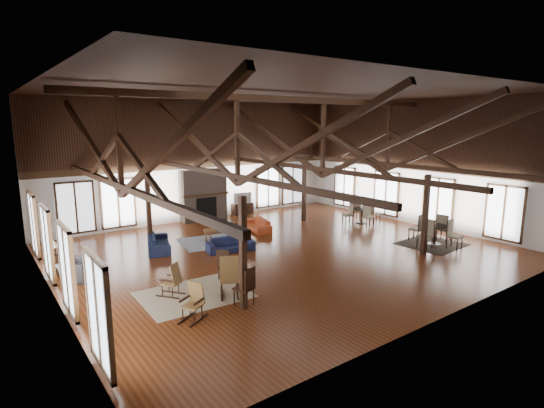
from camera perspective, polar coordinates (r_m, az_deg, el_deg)
floor at (r=16.62m, az=1.47°, el=-6.31°), size 16.00×16.00×0.00m
ceiling at (r=15.92m, az=1.57°, el=14.81°), size 16.00×14.00×0.02m
wall_back at (r=21.94m, az=-9.72°, el=5.71°), size 16.00×0.02×6.00m
wall_front at (r=11.33m, az=23.58°, el=0.31°), size 16.00×0.02×6.00m
wall_left at (r=12.85m, az=-28.10°, el=1.09°), size 0.02×14.00×6.00m
wall_right at (r=21.78m, az=18.55°, el=5.27°), size 0.02×14.00×6.00m
roof_truss at (r=15.91m, az=1.54°, el=7.71°), size 15.60×14.07×3.14m
post_grid at (r=16.23m, az=1.49°, el=-1.15°), size 8.16×7.16×3.05m
fireplace at (r=21.86m, az=-9.19°, el=1.18°), size 2.50×0.69×2.60m
ceiling_fan at (r=15.47m, az=5.28°, el=6.48°), size 1.60×1.60×0.75m
sofa_navy_front at (r=16.58m, az=-5.59°, el=-5.43°), size 1.94×1.07×0.53m
sofa_navy_left at (r=17.22m, az=-15.00°, el=-5.01°), size 2.22×1.43×0.61m
sofa_orange at (r=19.65m, az=-1.93°, el=-2.80°), size 1.97×1.14×0.54m
coffee_table at (r=18.06m, az=-7.11°, el=-3.59°), size 1.38×0.97×0.48m
vase at (r=18.05m, az=-6.91°, el=-3.12°), size 0.18×0.18×0.17m
armchair at (r=14.91m, az=-24.62°, el=-8.03°), size 1.31×1.32×0.65m
side_table_lamp at (r=15.85m, az=-27.13°, el=-6.75°), size 0.45×0.45×1.14m
rocking_chair_a at (r=12.62m, az=-13.17°, el=-10.02°), size 0.78×0.85×0.98m
rocking_chair_b at (r=12.31m, az=-5.76°, el=-9.75°), size 0.88×1.07×1.22m
rocking_chair_c at (r=11.16m, az=-10.44°, el=-12.75°), size 0.86×0.73×0.98m
side_chair_a at (r=13.54m, az=-6.42°, el=-7.78°), size 0.59×0.59×1.01m
side_chair_b at (r=11.60m, az=-3.40°, el=-10.68°), size 0.60×0.60×1.10m
cafe_table_near at (r=18.52m, az=21.06°, el=-3.42°), size 2.21×2.21×1.14m
cafe_table_far at (r=21.49m, az=11.95°, el=-1.18°), size 2.00×2.00×1.03m
cup_near at (r=18.50m, az=20.99°, el=-2.46°), size 0.17×0.17×0.10m
cup_far at (r=21.51m, az=11.89°, el=-0.43°), size 0.12×0.12×0.09m
tv_console at (r=23.25m, az=-4.00°, el=-0.62°), size 1.19×0.44×0.59m
television at (r=23.12m, az=-4.09°, el=0.83°), size 1.06×0.26×0.61m
rug_tan at (r=12.75m, az=-10.47°, el=-11.89°), size 3.04×2.42×0.01m
rug_navy at (r=18.07m, az=-7.50°, el=-4.97°), size 3.23×2.64×0.01m
rug_dark at (r=18.69m, az=20.63°, el=-5.05°), size 2.51×2.31×0.01m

